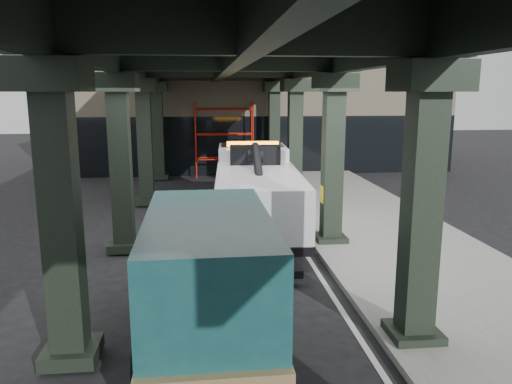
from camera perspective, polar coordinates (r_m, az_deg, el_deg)
ground at (r=12.87m, az=-0.71°, el=-9.07°), size 90.00×90.00×0.00m
sidewalk at (r=15.73m, az=15.20°, el=-5.36°), size 5.00×40.00×0.15m
lane_stripe at (r=14.98m, az=5.09°, el=-6.12°), size 0.12×38.00×0.01m
viaduct at (r=14.06m, az=-3.24°, el=15.29°), size 7.40×32.00×6.40m
building at (r=32.17m, az=-0.51°, el=10.50°), size 22.00×10.00×8.00m
scaffolding at (r=26.79m, az=-3.67°, el=6.24°), size 3.08×0.88×4.00m
tow_truck at (r=16.47m, az=-0.05°, el=0.54°), size 2.95×8.88×2.87m
towed_van at (r=9.39m, az=-5.49°, el=-8.69°), size 2.46×5.93×2.39m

